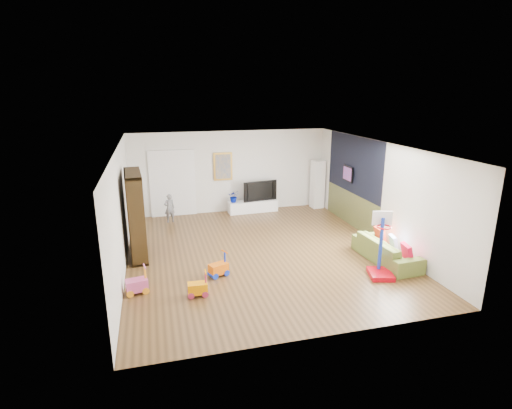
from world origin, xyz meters
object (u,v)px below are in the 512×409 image
object	(u,v)px
bookshelf	(136,215)
sofa	(386,250)
media_console	(253,206)
basketball_hoop	(383,246)

from	to	relation	value
bookshelf	sofa	xyz separation A→B (m)	(5.74, -1.87, -0.77)
media_console	sofa	distance (m)	5.18
bookshelf	basketball_hoop	world-z (taller)	bookshelf
media_console	bookshelf	distance (m)	4.73
basketball_hoop	sofa	bearing A→B (deg)	67.37
sofa	basketball_hoop	xyz separation A→B (m)	(-0.57, -0.70, 0.45)
sofa	basketball_hoop	size ratio (longest dim) A/B	1.32
bookshelf	sofa	size ratio (longest dim) A/B	1.10
media_console	basketball_hoop	distance (m)	5.68
media_console	sofa	size ratio (longest dim) A/B	0.87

